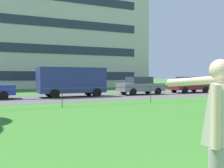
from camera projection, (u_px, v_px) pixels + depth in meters
The scene contains 7 objects.
street_strip at pixel (42, 98), 18.39m from camera, with size 80.00×7.75×0.01m, color #565454.
park_fence at pixel (62, 94), 13.02m from camera, with size 32.09×0.04×1.00m.
person_thrower at pixel (218, 135), 2.67m from camera, with size 0.47×0.88×1.73m.
panel_van_left at pixel (72, 80), 19.54m from camera, with size 5.02×2.14×2.24m.
car_grey_far_left at pixel (140, 86), 22.29m from camera, with size 4.02×1.85×1.54m.
car_maroon_center at pixel (189, 85), 24.93m from camera, with size 4.02×1.86×1.54m.
apartment_building_background at pixel (33, 28), 36.52m from camera, with size 31.47×12.15×16.93m.
Camera 1 is at (-3.13, 0.92, 1.55)m, focal length 41.14 mm.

